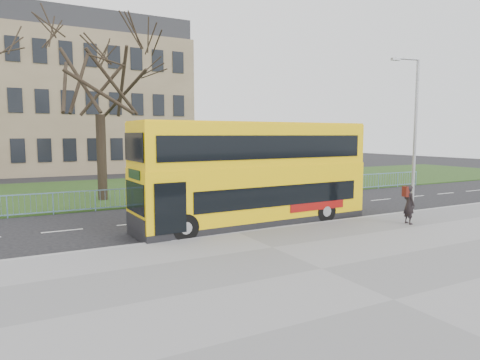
% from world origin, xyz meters
% --- Properties ---
extents(ground, '(120.00, 120.00, 0.00)m').
position_xyz_m(ground, '(0.00, 0.00, 0.00)').
color(ground, black).
rests_on(ground, ground).
extents(pavement, '(80.00, 10.50, 0.12)m').
position_xyz_m(pavement, '(0.00, -6.75, 0.06)').
color(pavement, slate).
rests_on(pavement, ground).
extents(kerb, '(80.00, 0.20, 0.14)m').
position_xyz_m(kerb, '(0.00, -1.55, 0.07)').
color(kerb, gray).
rests_on(kerb, ground).
extents(grass_verge, '(80.00, 15.40, 0.08)m').
position_xyz_m(grass_verge, '(0.00, 14.30, 0.04)').
color(grass_verge, '#1E3714').
rests_on(grass_verge, ground).
extents(guard_railing, '(40.00, 0.12, 1.10)m').
position_xyz_m(guard_railing, '(0.00, 6.60, 0.55)').
color(guard_railing, '#6891B9').
rests_on(guard_railing, ground).
extents(bare_tree, '(8.39, 8.39, 11.98)m').
position_xyz_m(bare_tree, '(-3.00, 10.00, 6.07)').
color(bare_tree, black).
rests_on(bare_tree, grass_verge).
extents(civic_building, '(30.00, 15.00, 14.00)m').
position_xyz_m(civic_building, '(-5.00, 35.00, 7.00)').
color(civic_building, '#78654C').
rests_on(civic_building, ground).
extents(yellow_bus, '(10.58, 2.92, 4.40)m').
position_xyz_m(yellow_bus, '(1.54, -0.23, 2.36)').
color(yellow_bus, yellow).
rests_on(yellow_bus, ground).
extents(pedestrian, '(0.52, 0.68, 1.68)m').
position_xyz_m(pedestrian, '(7.24, -3.60, 0.96)').
color(pedestrian, black).
rests_on(pedestrian, pavement).
extents(street_lamp, '(1.55, 0.40, 7.35)m').
position_xyz_m(street_lamp, '(9.26, -1.98, 4.15)').
color(street_lamp, '#9A9DA2').
rests_on(street_lamp, pavement).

